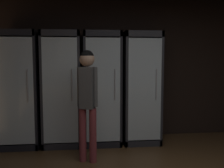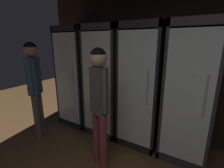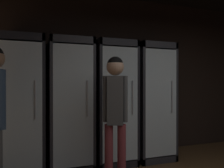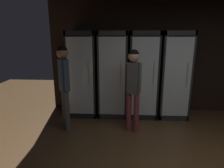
{
  "view_description": "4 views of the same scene",
  "coord_description": "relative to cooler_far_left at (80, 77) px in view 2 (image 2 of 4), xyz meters",
  "views": [
    {
      "loc": [
        -1.09,
        -1.76,
        1.47
      ],
      "look_at": [
        -0.66,
        2.3,
        1.06
      ],
      "focal_mm": 41.26,
      "sensor_mm": 36.0,
      "label": 1
    },
    {
      "loc": [
        0.04,
        0.28,
        1.65
      ],
      "look_at": [
        -1.28,
        2.5,
        0.96
      ],
      "focal_mm": 25.69,
      "sensor_mm": 36.0,
      "label": 2
    },
    {
      "loc": [
        -1.89,
        -0.6,
        1.27
      ],
      "look_at": [
        -0.84,
        2.58,
        1.25
      ],
      "focal_mm": 34.25,
      "sensor_mm": 36.0,
      "label": 3
    },
    {
      "loc": [
        -1.24,
        -1.68,
        1.84
      ],
      "look_at": [
        -1.49,
        2.52,
        0.76
      ],
      "focal_mm": 31.13,
      "sensor_mm": 36.0,
      "label": 4
    }
  ],
  "objects": [
    {
      "name": "cooler_right",
      "position": [
        2.04,
        -0.0,
        -0.0
      ],
      "size": [
        0.63,
        0.69,
        1.92
      ],
      "color": "#2B2B30",
      "rests_on": "ground"
    },
    {
      "name": "shopper_near",
      "position": [
        1.1,
        -0.88,
        0.05
      ],
      "size": [
        0.28,
        0.21,
        1.58
      ],
      "color": "brown",
      "rests_on": "ground"
    },
    {
      "name": "wall_back",
      "position": [
        2.15,
        0.34,
        0.46
      ],
      "size": [
        6.0,
        0.06,
        2.8
      ],
      "primitive_type": "cube",
      "color": "black",
      "rests_on": "ground"
    },
    {
      "name": "cooler_center",
      "position": [
        1.36,
        0.0,
        0.0
      ],
      "size": [
        0.63,
        0.69,
        1.92
      ],
      "color": "black",
      "rests_on": "ground"
    },
    {
      "name": "shopper_far",
      "position": [
        -0.2,
        -0.88,
        0.11
      ],
      "size": [
        0.25,
        0.3,
        1.64
      ],
      "color": "#4C4C4C",
      "rests_on": "ground"
    },
    {
      "name": "cooler_far_left",
      "position": [
        0.0,
        0.0,
        0.0
      ],
      "size": [
        0.63,
        0.69,
        1.92
      ],
      "color": "black",
      "rests_on": "ground"
    },
    {
      "name": "cooler_left",
      "position": [
        0.68,
        0.0,
        0.0
      ],
      "size": [
        0.63,
        0.69,
        1.92
      ],
      "color": "#2B2B30",
      "rests_on": "ground"
    }
  ]
}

